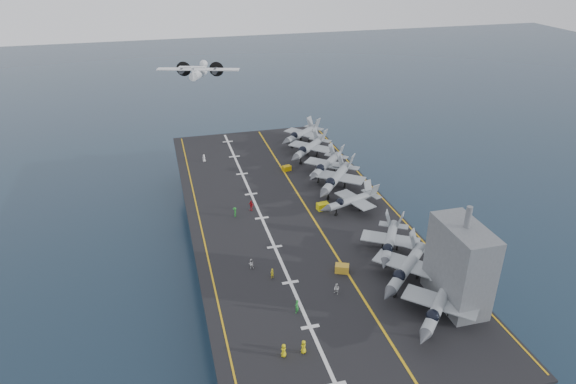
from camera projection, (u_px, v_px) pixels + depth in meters
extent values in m
plane|color=#142135|center=(293.00, 261.00, 99.10)|extent=(500.00, 500.00, 0.00)
cube|color=#56595E|center=(293.00, 239.00, 96.87)|extent=(36.00, 90.00, 10.00)
cube|color=black|center=(294.00, 215.00, 94.54)|extent=(38.00, 92.00, 0.40)
cube|color=gold|center=(309.00, 212.00, 95.13)|extent=(0.35, 90.00, 0.02)
cube|color=silver|center=(262.00, 218.00, 93.07)|extent=(0.50, 90.00, 0.02)
cube|color=gold|center=(201.00, 226.00, 90.55)|extent=(0.25, 90.00, 0.02)
cube|color=gold|center=(386.00, 202.00, 98.68)|extent=(0.25, 90.00, 0.02)
imported|color=yellow|center=(284.00, 350.00, 62.07)|extent=(1.31, 1.29, 1.84)
imported|color=yellow|center=(272.00, 273.00, 76.42)|extent=(1.18, 1.04, 1.64)
imported|color=silver|center=(251.00, 264.00, 78.68)|extent=(1.09, 0.82, 1.67)
imported|color=#1B7B24|center=(235.00, 212.00, 93.20)|extent=(0.99, 1.26, 1.85)
imported|color=red|center=(251.00, 205.00, 95.33)|extent=(1.38, 1.42, 1.99)
imported|color=white|center=(204.00, 158.00, 116.01)|extent=(1.23, 1.08, 1.72)
imported|color=#268C33|center=(297.00, 306.00, 69.29)|extent=(1.45, 1.47, 2.07)
imported|color=silver|center=(337.00, 289.00, 72.98)|extent=(1.10, 1.25, 1.74)
imported|color=yellow|center=(304.00, 347.00, 62.61)|extent=(1.31, 1.29, 1.84)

